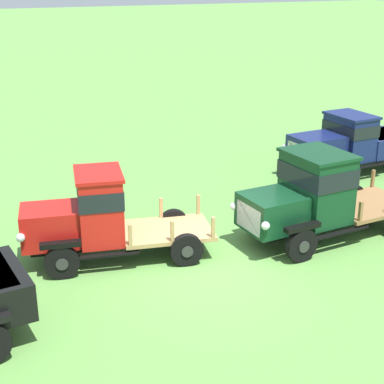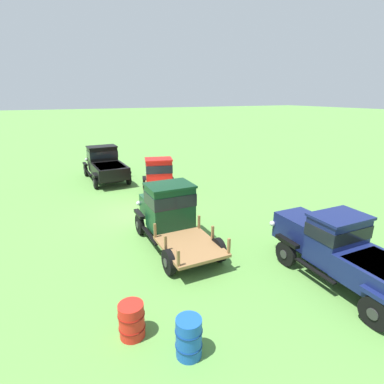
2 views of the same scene
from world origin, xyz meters
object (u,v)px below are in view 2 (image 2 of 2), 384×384
object	(u,v)px
oil_drum_beside_row	(189,337)
oil_drum_near_fence	(132,320)
vintage_truck_second_in_line	(159,177)
vintage_truck_foreground_near	(105,164)
vintage_truck_midrow_center	(169,211)
vintage_truck_far_side	(343,250)

from	to	relation	value
oil_drum_beside_row	oil_drum_near_fence	size ratio (longest dim) A/B	1.08
vintage_truck_second_in_line	oil_drum_beside_row	size ratio (longest dim) A/B	5.03
vintage_truck_foreground_near	oil_drum_near_fence	distance (m)	14.52
vintage_truck_foreground_near	vintage_truck_second_in_line	world-z (taller)	vintage_truck_foreground_near
vintage_truck_midrow_center	vintage_truck_far_side	xyz separation A→B (m)	(4.81, 3.69, -0.14)
vintage_truck_midrow_center	oil_drum_beside_row	size ratio (longest dim) A/B	5.32
vintage_truck_midrow_center	vintage_truck_second_in_line	bearing A→B (deg)	164.59
vintage_truck_far_side	oil_drum_near_fence	distance (m)	6.38
vintage_truck_foreground_near	oil_drum_near_fence	world-z (taller)	vintage_truck_foreground_near
vintage_truck_second_in_line	vintage_truck_far_side	bearing A→B (deg)	12.69
vintage_truck_second_in_line	oil_drum_near_fence	world-z (taller)	vintage_truck_second_in_line
vintage_truck_foreground_near	oil_drum_beside_row	size ratio (longest dim) A/B	5.84
vintage_truck_second_in_line	oil_drum_beside_row	xyz separation A→B (m)	(10.57, -3.10, -0.63)
vintage_truck_midrow_center	oil_drum_beside_row	distance (m)	5.66
vintage_truck_foreground_near	oil_drum_near_fence	size ratio (longest dim) A/B	6.29
vintage_truck_foreground_near	oil_drum_near_fence	bearing A→B (deg)	-7.90
vintage_truck_midrow_center	oil_drum_near_fence	bearing A→B (deg)	-31.64
vintage_truck_second_in_line	oil_drum_beside_row	bearing A→B (deg)	-16.36
vintage_truck_foreground_near	vintage_truck_second_in_line	distance (m)	5.30
vintage_truck_foreground_near	vintage_truck_far_side	distance (m)	15.51
oil_drum_beside_row	oil_drum_near_fence	xyz separation A→B (m)	(-1.08, -0.97, -0.03)
vintage_truck_midrow_center	oil_drum_near_fence	size ratio (longest dim) A/B	5.74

